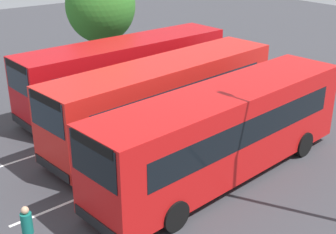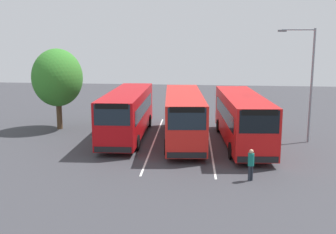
{
  "view_description": "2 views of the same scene",
  "coord_description": "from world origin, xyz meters",
  "px_view_note": "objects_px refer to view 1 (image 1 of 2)",
  "views": [
    {
      "loc": [
        11.26,
        15.05,
        8.83
      ],
      "look_at": [
        0.52,
        1.06,
        1.41
      ],
      "focal_mm": 49.44,
      "sensor_mm": 36.0,
      "label": 1
    },
    {
      "loc": [
        28.03,
        2.3,
        7.1
      ],
      "look_at": [
        1.39,
        -0.84,
        2.0
      ],
      "focal_mm": 43.23,
      "sensor_mm": 36.0,
      "label": 2
    }
  ],
  "objects_px": {
    "bus_center_left": "(165,97)",
    "bus_far_left": "(126,71)",
    "depot_tree": "(101,6)",
    "bus_center_right": "(224,130)",
    "pedestrian": "(27,228)"
  },
  "relations": [
    {
      "from": "pedestrian",
      "to": "depot_tree",
      "type": "bearing_deg",
      "value": 18.26
    },
    {
      "from": "bus_far_left",
      "to": "depot_tree",
      "type": "xyz_separation_m",
      "value": [
        -2.2,
        -6.14,
        2.28
      ]
    },
    {
      "from": "bus_center_left",
      "to": "bus_far_left",
      "type": "bearing_deg",
      "value": -105.97
    },
    {
      "from": "bus_center_right",
      "to": "depot_tree",
      "type": "relative_size",
      "value": 1.79
    },
    {
      "from": "bus_center_right",
      "to": "depot_tree",
      "type": "bearing_deg",
      "value": -108.64
    },
    {
      "from": "depot_tree",
      "to": "bus_center_left",
      "type": "bearing_deg",
      "value": 74.26
    },
    {
      "from": "bus_far_left",
      "to": "bus_center_left",
      "type": "distance_m",
      "value": 4.28
    },
    {
      "from": "depot_tree",
      "to": "bus_far_left",
      "type": "bearing_deg",
      "value": 70.26
    },
    {
      "from": "bus_center_left",
      "to": "bus_center_right",
      "type": "distance_m",
      "value": 4.07
    },
    {
      "from": "bus_center_right",
      "to": "depot_tree",
      "type": "xyz_separation_m",
      "value": [
        -3.31,
        -14.42,
        2.28
      ]
    },
    {
      "from": "pedestrian",
      "to": "depot_tree",
      "type": "relative_size",
      "value": 0.26
    },
    {
      "from": "bus_center_left",
      "to": "pedestrian",
      "type": "bearing_deg",
      "value": 20.89
    },
    {
      "from": "pedestrian",
      "to": "depot_tree",
      "type": "xyz_separation_m",
      "value": [
        -10.83,
        -14.44,
        3.18
      ]
    },
    {
      "from": "bus_center_left",
      "to": "bus_center_right",
      "type": "xyz_separation_m",
      "value": [
        0.39,
        4.05,
        0.0
      ]
    },
    {
      "from": "bus_far_left",
      "to": "bus_center_right",
      "type": "height_order",
      "value": "same"
    }
  ]
}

